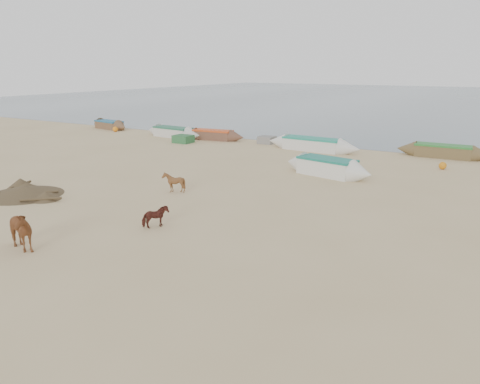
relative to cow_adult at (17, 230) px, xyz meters
name	(u,v)px	position (x,y,z in m)	size (l,w,h in m)	color
ground	(179,247)	(4.40, 2.89, -0.69)	(140.00, 140.00, 0.00)	tan
sea	(464,100)	(4.40, 84.89, -0.68)	(160.00, 160.00, 0.00)	slate
cow_adult	(17,230)	(0.00, 0.00, 0.00)	(0.75, 1.64, 1.38)	brown
calf_front	(174,182)	(-0.24, 8.42, -0.20)	(0.79, 0.89, 0.98)	brown
calf_right	(156,217)	(2.44, 4.01, -0.28)	(0.82, 0.71, 0.83)	#4F2119
near_canoe	(327,167)	(4.79, 15.61, -0.21)	(5.43, 1.36, 0.97)	silver
debris_pile	(24,191)	(-5.97, 4.37, -0.48)	(3.58, 3.58, 0.43)	brown
waterline_canoes	(320,144)	(1.40, 23.15, -0.27)	(46.49, 3.47, 0.92)	brown
beach_clutter	(416,156)	(8.17, 22.63, -0.39)	(44.83, 4.43, 0.64)	#2C6337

